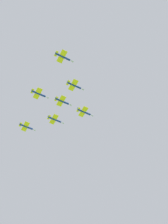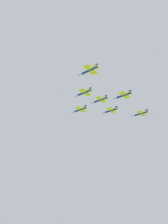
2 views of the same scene
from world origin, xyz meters
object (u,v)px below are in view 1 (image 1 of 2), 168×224
jet_starboard_outer (27,127)px  jet_center_rear (63,57)px  jet_lead (84,112)px  jet_starboard_inner (74,86)px  jet_port_trail (39,94)px  jet_port_outer (62,101)px  jet_port_inner (55,120)px

jet_starboard_outer → jet_center_rear: (-55.58, -9.42, -0.27)m
jet_lead → jet_starboard_inner: (-16.25, 11.54, 0.74)m
jet_center_rear → jet_port_trail: size_ratio=1.00×
jet_starboard_inner → jet_port_outer: jet_port_outer is taller
jet_center_rear → jet_port_trail: jet_center_rear is taller
jet_port_inner → jet_starboard_outer: 19.93m
jet_center_rear → jet_port_inner: bearing=161.6°
jet_starboard_inner → jet_lead: bearing=135.0°
jet_starboard_outer → jet_port_trail: bearing=-5.7°
jet_port_trail → jet_center_rear: bearing=5.7°
jet_port_inner → jet_center_rear: size_ratio=1.00×
jet_port_inner → jet_port_outer: jet_port_outer is taller
jet_port_inner → jet_starboard_inner: (-27.79, -4.71, 0.74)m
jet_center_rear → jet_starboard_outer: bearing=180.0°
jet_port_inner → jet_port_trail: size_ratio=1.00×
jet_lead → jet_port_trail: 31.03m
jet_starboard_inner → jet_port_trail: 22.10m
jet_starboard_inner → jet_center_rear: 19.95m
jet_port_inner → jet_port_outer: 14.24m
jet_port_inner → jet_center_rear: 44.57m
jet_port_outer → jet_starboard_outer: bearing=-155.8°
jet_port_inner → jet_starboard_inner: size_ratio=1.00×
jet_port_inner → jet_center_rear: jet_port_inner is taller
jet_port_outer → jet_center_rear: (-29.91, 7.80, -1.64)m
jet_starboard_inner → jet_port_outer: (13.66, 3.74, 0.75)m
jet_port_inner → jet_starboard_inner: 28.20m
jet_lead → jet_port_inner: jet_lead is taller
jet_port_outer → jet_port_trail: 15.73m
jet_lead → jet_starboard_outer: (23.08, 32.50, 0.12)m
jet_center_rear → jet_starboard_inner: bearing=135.0°
jet_port_outer → jet_center_rear: bearing=-24.2°
jet_starboard_outer → jet_starboard_inner: bearing=18.4°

